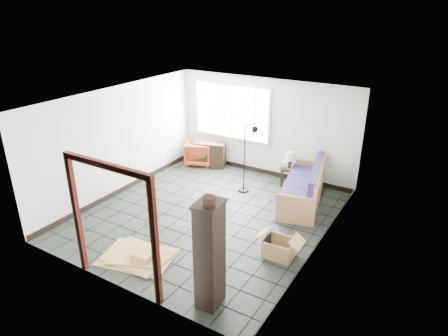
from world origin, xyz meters
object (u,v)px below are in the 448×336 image
Objects in this scene: futon_sofa at (305,189)px; side_table at (290,170)px; tall_shelf at (210,255)px; armchair at (199,151)px.

side_table is (-0.70, 0.72, 0.06)m from futon_sofa.
armchair is at bearing 120.63° from tall_shelf.
futon_sofa is 3.97× the size of side_table.
futon_sofa is 4.01m from tall_shelf.
side_table is at bearing 156.99° from armchair.
tall_shelf is at bearing 103.21° from armchair.
side_table is 0.32× the size of tall_shelf.
side_table is (2.79, -0.00, 0.04)m from armchair.
tall_shelf is (3.44, -4.69, 0.53)m from armchair.
futon_sofa is 1.29× the size of tall_shelf.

